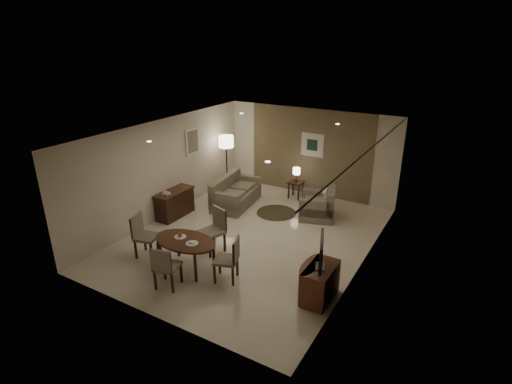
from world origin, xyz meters
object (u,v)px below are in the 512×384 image
Objects in this scene: chair_right at (226,259)px; side_table at (296,190)px; armchair at (317,203)px; sofa at (236,192)px; tv_cabinet at (320,283)px; console_desk at (175,204)px; chair_near at (167,266)px; chair_far at (212,231)px; dining_table at (186,254)px; floor_lamp at (227,164)px; chair_left at (147,236)px.

chair_right reaches higher than side_table.
sofa is at bearing -98.11° from armchair.
console_desk is at bearing 162.95° from tv_cabinet.
chair_near is (2.10, -2.65, 0.10)m from console_desk.
chair_far reaches higher than armchair.
console_desk is 0.83× the size of dining_table.
chair_near reaches higher than console_desk.
floor_lamp reaches higher than sofa.
armchair is at bearing 82.67° from chair_far.
floor_lamp is (-3.26, 0.40, 0.49)m from armchair.
chair_far is 1.97× the size of side_table.
dining_table is at bearing -38.32° from armchair.
chair_near is at bearing -67.42° from chair_right.
chair_far is at bearing -94.43° from side_table.
floor_lamp reaches higher than armchair.
dining_table is 1.53× the size of chair_near.
chair_near is at bearing -68.89° from floor_lamp.
chair_far is 3.99m from side_table.
tv_cabinet is 0.49× the size of floor_lamp.
chair_right is 0.99× the size of armchair.
tv_cabinet is 0.50× the size of sofa.
chair_far is at bearing -65.83° from chair_left.
chair_right is (2.09, 0.10, -0.02)m from chair_left.
sofa is (-0.95, 3.45, 0.08)m from dining_table.
tv_cabinet is 5.08m from side_table.
chair_far is (2.04, -1.07, 0.15)m from console_desk.
chair_right reaches higher than chair_near.
chair_near is 0.96× the size of chair_left.
dining_table is at bearing -171.56° from tv_cabinet.
console_desk is 3.51m from chair_right.
chair_far is (-2.85, 0.43, 0.17)m from tv_cabinet.
tv_cabinet is 1.70× the size of side_table.
chair_far is at bearing -101.32° from chair_near.
chair_left is 4.36m from floor_lamp.
tv_cabinet is at bearing 5.35° from armchair.
chair_left reaches higher than chair_near.
chair_near is 0.99× the size of chair_right.
armchair reaches higher than sofa.
chair_left is 0.54× the size of floor_lamp.
console_desk is 0.66× the size of floor_lamp.
chair_far is 1.46m from chair_left.
chair_right is 3.90m from sofa.
sofa is at bearing -169.50° from chair_right.
armchair is at bearing 29.05° from console_desk.
console_desk is at bearing -141.34° from chair_right.
sofa reaches higher than tv_cabinet.
console_desk is at bearing 170.34° from chair_far.
dining_table is 1.38× the size of chair_far.
dining_table is 2.73× the size of side_table.
floor_lamp reaches higher than chair_right.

